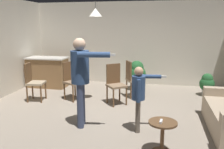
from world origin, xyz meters
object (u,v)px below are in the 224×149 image
Objects in this scene: kitchen_counter at (48,72)px; person_child at (139,92)px; spare_remote_on_table at (161,121)px; dining_chair_by_counter at (33,80)px; dining_chair_near_wall at (133,78)px; dining_chair_spare at (115,82)px; dining_chair_centre_back at (72,79)px; person_adult at (81,73)px; potted_plant_corner at (137,74)px; side_table_by_couch at (162,134)px; potted_plant_by_wall at (207,83)px.

kitchen_counter is 1.03× the size of person_child.
kitchen_counter is 4.96m from spare_remote_on_table.
dining_chair_by_counter is 2.63m from dining_chair_near_wall.
dining_chair_spare is at bearing -55.77° from dining_chair_near_wall.
kitchen_counter is 2.84m from dining_chair_near_wall.
person_child is at bearing 80.26° from dining_chair_centre_back.
person_adult is 2.23m from dining_chair_by_counter.
kitchen_counter is at bearing -136.20° from person_child.
dining_chair_near_wall is at bearing -175.91° from person_child.
person_adult reaches higher than dining_chair_by_counter.
dining_chair_centre_back is at bearing -97.99° from dining_chair_near_wall.
potted_plant_corner is at bearing -179.11° from person_child.
person_adult is 1.73× the size of dining_chair_near_wall.
spare_remote_on_table is at bearing 49.72° from dining_chair_by_counter.
potted_plant_corner is (0.02, 0.82, -0.06)m from dining_chair_near_wall.
person_adult is at bearing 45.80° from dining_chair_by_counter.
dining_chair_by_counter is at bearing -78.00° from kitchen_counter.
dining_chair_spare reaches higher than side_table_by_couch.
dining_chair_spare is at bearing -159.88° from person_child.
potted_plant_by_wall is at bearing 99.05° from dining_chair_by_counter.
dining_chair_near_wall reaches higher than spare_remote_on_table.
potted_plant_by_wall is at bearing 70.19° from spare_remote_on_table.
dining_chair_spare is 1.12× the size of potted_plant_corner.
dining_chair_near_wall reaches higher than potted_plant_corner.
potted_plant_by_wall is at bearing 78.87° from dining_chair_near_wall.
person_child is 1.94× the size of potted_plant_by_wall.
kitchen_counter is 4.96m from side_table_by_couch.
dining_chair_centre_back is (-1.93, 1.61, -0.22)m from person_child.
dining_chair_by_counter is at bearing -162.52° from potted_plant_by_wall.
dining_chair_spare is (0.38, 1.49, -0.53)m from person_adult.
potted_plant_by_wall is (2.03, 0.57, -0.20)m from dining_chair_near_wall.
dining_chair_spare is 7.69× the size of spare_remote_on_table.
side_table_by_couch is at bearing -77.87° from potted_plant_corner.
side_table_by_couch is 0.52× the size of dining_chair_by_counter.
spare_remote_on_table is (-0.03, -0.04, 0.21)m from side_table_by_couch.
person_child is at bearing -83.22° from potted_plant_corner.
dining_chair_centre_back is (-2.36, 2.33, 0.22)m from side_table_by_couch.
potted_plant_corner is at bearing 151.63° from dining_chair_near_wall.
dining_chair_by_counter is 1.00× the size of dining_chair_centre_back.
dining_chair_centre_back is 3.75m from potted_plant_by_wall.
dining_chair_spare reaches higher than spare_remote_on_table.
potted_plant_by_wall is at bearing 142.58° from person_child.
dining_chair_by_counter is (-3.30, 2.00, 0.22)m from side_table_by_couch.
potted_plant_by_wall is at bearing 168.84° from dining_chair_spare.
kitchen_counter reaches higher than potted_plant_corner.
person_adult reaches higher than side_table_by_couch.
person_adult is 1.78m from spare_remote_on_table.
dining_chair_centre_back reaches higher than kitchen_counter.
person_child is at bearing -121.52° from potted_plant_by_wall.
side_table_by_couch is at bearing 56.11° from person_adult.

